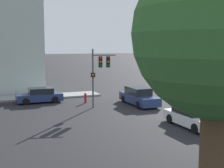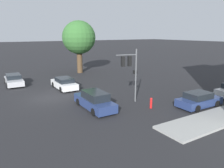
# 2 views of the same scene
# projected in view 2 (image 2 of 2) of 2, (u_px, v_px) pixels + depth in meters

# --- Properties ---
(ground_plane) EXTENTS (300.00, 300.00, 0.00)m
(ground_plane) POSITION_uv_depth(u_px,v_px,m) (50.00, 98.00, 21.43)
(ground_plane) COLOR black
(street_tree) EXTENTS (5.13, 5.13, 8.10)m
(street_tree) POSITION_uv_depth(u_px,v_px,m) (79.00, 38.00, 33.69)
(street_tree) COLOR #4C3823
(street_tree) RESTS_ON ground_plane
(traffic_signal) EXTENTS (0.66, 2.08, 4.83)m
(traffic_signal) POSITION_uv_depth(u_px,v_px,m) (130.00, 66.00, 19.36)
(traffic_signal) COLOR #515456
(traffic_signal) RESTS_ON ground_plane
(crossing_car_0) EXTENTS (4.65, 2.05, 1.29)m
(crossing_car_0) POSITION_uv_depth(u_px,v_px,m) (14.00, 80.00, 26.59)
(crossing_car_0) COLOR #B7B7BC
(crossing_car_0) RESTS_ON ground_plane
(crossing_car_1) EXTENTS (4.80, 1.84, 1.50)m
(crossing_car_1) POSITION_uv_depth(u_px,v_px,m) (94.00, 101.00, 18.19)
(crossing_car_1) COLOR navy
(crossing_car_1) RESTS_ON ground_plane
(crossing_car_2) EXTENTS (4.31, 1.90, 1.28)m
(crossing_car_2) POSITION_uv_depth(u_px,v_px,m) (64.00, 83.00, 24.77)
(crossing_car_2) COLOR silver
(crossing_car_2) RESTS_ON ground_plane
(parked_car_0) EXTENTS (1.96, 4.07, 1.31)m
(parked_car_0) POSITION_uv_depth(u_px,v_px,m) (199.00, 100.00, 18.64)
(parked_car_0) COLOR navy
(parked_car_0) RESTS_ON ground_plane
(fire_hydrant) EXTENTS (0.22, 0.22, 0.92)m
(fire_hydrant) POSITION_uv_depth(u_px,v_px,m) (151.00, 103.00, 18.32)
(fire_hydrant) COLOR red
(fire_hydrant) RESTS_ON ground_plane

